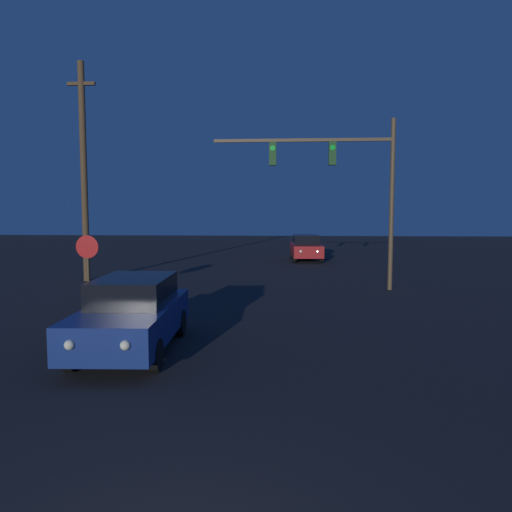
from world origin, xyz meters
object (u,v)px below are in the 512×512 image
Objects in this scene: car_near at (133,314)px; traffic_signal_mast at (344,175)px; utility_pole at (84,170)px; stop_sign at (88,255)px; car_far at (306,247)px.

traffic_signal_mast is (5.49, 9.13, 3.64)m from car_near.
traffic_signal_mast is 0.74× the size of utility_pole.
utility_pole is (-5.53, 10.78, 4.01)m from car_near.
utility_pole is (-11.02, 1.65, 0.37)m from traffic_signal_mast.
car_far is at bearing 61.63° from stop_sign.
stop_sign is at bearing -62.80° from car_near.
traffic_signal_mast reaches higher than stop_sign.
car_far is 0.66× the size of traffic_signal_mast.
traffic_signal_mast reaches higher than car_far.
utility_pole reaches higher than stop_sign.
stop_sign is (-7.92, -14.67, 0.75)m from car_far.
traffic_signal_mast is at bearing -123.82° from car_near.
car_far is at bearing -104.81° from car_near.
utility_pole is (-2.02, 4.71, 3.26)m from stop_sign.
utility_pole is at bearing 42.17° from car_far.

